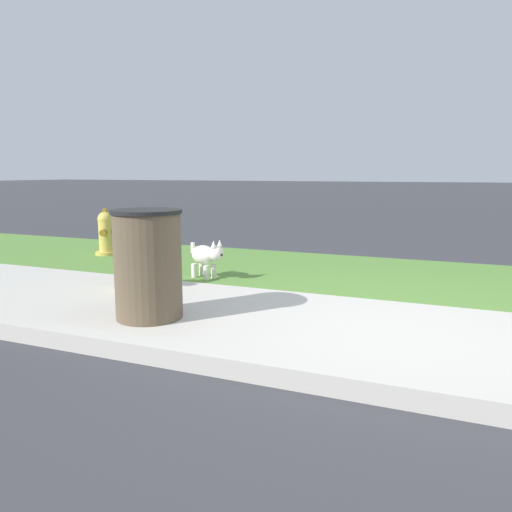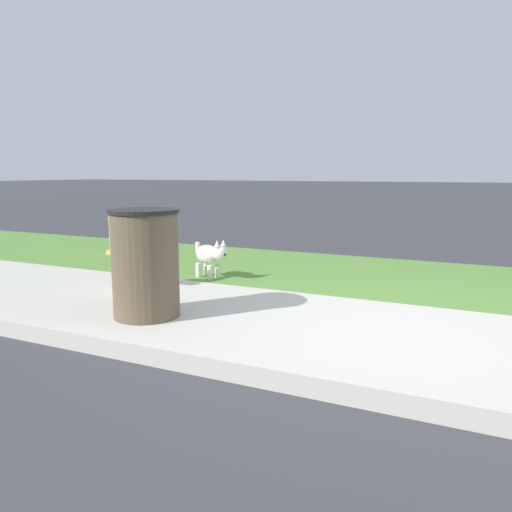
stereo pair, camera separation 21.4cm
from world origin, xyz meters
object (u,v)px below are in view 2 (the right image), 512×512
object	(u,v)px
fire_hydrant_at_driveway	(135,257)
fire_hydrant_near_corner	(117,232)
small_white_dog	(211,255)
trash_bin	(145,264)

from	to	relation	value
fire_hydrant_at_driveway	fire_hydrant_near_corner	world-z (taller)	fire_hydrant_at_driveway
small_white_dog	trash_bin	bearing A→B (deg)	-60.44
small_white_dog	fire_hydrant_at_driveway	bearing A→B (deg)	-102.78
fire_hydrant_at_driveway	fire_hydrant_near_corner	xyz separation A→B (m)	(-1.62, 1.61, -0.01)
fire_hydrant_near_corner	small_white_dog	size ratio (longest dim) A/B	1.41
trash_bin	small_white_dog	bearing A→B (deg)	101.14
fire_hydrant_at_driveway	trash_bin	xyz separation A→B (m)	(0.74, -0.79, 0.12)
fire_hydrant_at_driveway	small_white_dog	xyz separation A→B (m)	(0.44, 0.73, -0.07)
fire_hydrant_near_corner	trash_bin	xyz separation A→B (m)	(2.36, -2.40, 0.13)
small_white_dog	trash_bin	xyz separation A→B (m)	(0.30, -1.52, 0.18)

